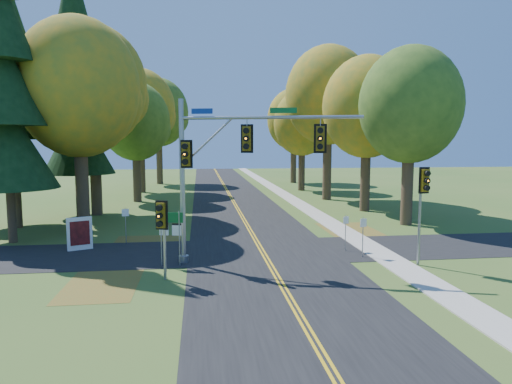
{
  "coord_description": "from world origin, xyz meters",
  "views": [
    {
      "loc": [
        -3.37,
        -22.4,
        5.98
      ],
      "look_at": [
        -0.24,
        2.7,
        3.2
      ],
      "focal_mm": 32.0,
      "sensor_mm": 36.0,
      "label": 1
    }
  ],
  "objects": [
    {
      "name": "route_sign_cluster",
      "position": [
        -4.8,
        -0.48,
        1.9
      ],
      "size": [
        1.23,
        0.31,
        2.69
      ],
      "rotation": [
        0.0,
        0.0,
        -0.22
      ],
      "color": "gray",
      "rests_on": "ground"
    },
    {
      "name": "centerline_right",
      "position": [
        0.1,
        0.0,
        0.03
      ],
      "size": [
        0.1,
        160.0,
        0.01
      ],
      "primitive_type": "cube",
      "color": "gold",
      "rests_on": "road_main"
    },
    {
      "name": "tree_w_c",
      "position": [
        -9.54,
        24.47,
        7.94
      ],
      "size": [
        6.8,
        6.8,
        11.91
      ],
      "color": "#38281C",
      "rests_on": "ground"
    },
    {
      "name": "ped_signal_pole",
      "position": [
        -4.98,
        -2.89,
        2.62
      ],
      "size": [
        0.54,
        0.64,
        3.52
      ],
      "rotation": [
        0.0,
        0.0,
        -0.34
      ],
      "color": "#94989D",
      "rests_on": "ground"
    },
    {
      "name": "reg_sign_w",
      "position": [
        -7.75,
        4.99,
        1.45
      ],
      "size": [
        0.4,
        0.13,
        2.11
      ],
      "rotation": [
        0.0,
        0.0,
        0.26
      ],
      "color": "gray",
      "rests_on": "ground"
    },
    {
      "name": "tree_w_d",
      "position": [
        -10.13,
        33.18,
        9.78
      ],
      "size": [
        8.2,
        8.2,
        14.56
      ],
      "color": "#38281C",
      "rests_on": "ground"
    },
    {
      "name": "tree_e_e",
      "position": [
        10.47,
        43.58,
        9.19
      ],
      "size": [
        7.8,
        7.8,
        13.74
      ],
      "color": "#38281C",
      "rests_on": "ground"
    },
    {
      "name": "tree_e_d",
      "position": [
        9.26,
        32.87,
        8.24
      ],
      "size": [
        7.0,
        7.0,
        12.32
      ],
      "color": "#38281C",
      "rests_on": "ground"
    },
    {
      "name": "reg_sign_e_north",
      "position": [
        4.59,
        1.49,
        1.36
      ],
      "size": [
        0.36,
        0.18,
        1.98
      ],
      "rotation": [
        0.0,
        0.0,
        0.43
      ],
      "color": "gray",
      "rests_on": "ground"
    },
    {
      "name": "road_cross",
      "position": [
        0.0,
        2.0,
        0.01
      ],
      "size": [
        60.0,
        6.0,
        0.02
      ],
      "primitive_type": "cube",
      "color": "black",
      "rests_on": "ground"
    },
    {
      "name": "pine_a",
      "position": [
        -14.5,
        6.0,
        9.18
      ],
      "size": [
        5.6,
        5.6,
        19.48
      ],
      "color": "#38281C",
      "rests_on": "ground"
    },
    {
      "name": "leaf_patch_w_near",
      "position": [
        -6.5,
        4.0,
        0.01
      ],
      "size": [
        4.0,
        6.0,
        0.0
      ],
      "primitive_type": "cube",
      "color": "brown",
      "rests_on": "ground"
    },
    {
      "name": "pine_c",
      "position": [
        -13.0,
        16.0,
        9.69
      ],
      "size": [
        5.6,
        5.6,
        20.56
      ],
      "color": "#38281C",
      "rests_on": "ground"
    },
    {
      "name": "tree_e_a",
      "position": [
        11.57,
        8.77,
        8.53
      ],
      "size": [
        7.2,
        7.2,
        12.73
      ],
      "color": "#38281C",
      "rests_on": "ground"
    },
    {
      "name": "tree_w_e",
      "position": [
        -8.92,
        44.09,
        10.07
      ],
      "size": [
        8.4,
        8.4,
        14.97
      ],
      "color": "#38281C",
      "rests_on": "ground"
    },
    {
      "name": "leaf_patch_w_far",
      "position": [
        -7.5,
        -3.0,
        0.01
      ],
      "size": [
        3.0,
        5.0,
        0.0
      ],
      "primitive_type": "cube",
      "color": "brown",
      "rests_on": "ground"
    },
    {
      "name": "reg_sign_e_south",
      "position": [
        5.02,
        -0.01,
        1.45
      ],
      "size": [
        0.39,
        0.17,
        2.11
      ],
      "rotation": [
        0.0,
        0.0,
        0.36
      ],
      "color": "gray",
      "rests_on": "ground"
    },
    {
      "name": "road_main",
      "position": [
        0.0,
        0.0,
        0.01
      ],
      "size": [
        8.0,
        160.0,
        0.02
      ],
      "primitive_type": "cube",
      "color": "black",
      "rests_on": "ground"
    },
    {
      "name": "east_signal_pole",
      "position": [
        7.2,
        -2.0,
        3.64
      ],
      "size": [
        0.56,
        0.64,
        4.8
      ],
      "rotation": [
        0.0,
        0.0,
        0.12
      ],
      "color": "gray",
      "rests_on": "ground"
    },
    {
      "name": "info_kiosk",
      "position": [
        -10.0,
        3.45,
        0.92
      ],
      "size": [
        1.29,
        0.71,
        1.85
      ],
      "rotation": [
        0.0,
        0.0,
        0.42
      ],
      "color": "white",
      "rests_on": "ground"
    },
    {
      "name": "centerline_left",
      "position": [
        -0.1,
        0.0,
        0.03
      ],
      "size": [
        0.1,
        160.0,
        0.01
      ],
      "primitive_type": "cube",
      "color": "gold",
      "rests_on": "road_main"
    },
    {
      "name": "sidewalk_east",
      "position": [
        6.2,
        0.0,
        0.03
      ],
      "size": [
        1.6,
        160.0,
        0.06
      ],
      "primitive_type": "cube",
      "color": "#9E998E",
      "rests_on": "ground"
    },
    {
      "name": "tree_w_a",
      "position": [
        -11.13,
        9.38,
        9.49
      ],
      "size": [
        8.0,
        8.0,
        14.15
      ],
      "color": "#38281C",
      "rests_on": "ground"
    },
    {
      "name": "ground",
      "position": [
        0.0,
        0.0,
        0.0
      ],
      "size": [
        160.0,
        160.0,
        0.0
      ],
      "primitive_type": "plane",
      "color": "#34571E",
      "rests_on": "ground"
    },
    {
      "name": "leaf_patch_e",
      "position": [
        6.8,
        6.0,
        0.01
      ],
      "size": [
        3.5,
        8.0,
        0.0
      ],
      "primitive_type": "cube",
      "color": "brown",
      "rests_on": "ground"
    },
    {
      "name": "traffic_mast",
      "position": [
        -2.1,
        -0.49,
        5.17
      ],
      "size": [
        8.59,
        2.59,
        8.05
      ],
      "rotation": [
        0.0,
        0.0,
        -0.27
      ],
      "color": "gray",
      "rests_on": "ground"
    },
    {
      "name": "tree_e_b",
      "position": [
        10.97,
        15.58,
        8.9
      ],
      "size": [
        7.6,
        7.6,
        13.33
      ],
      "color": "#38281C",
      "rests_on": "ground"
    },
    {
      "name": "tree_e_c",
      "position": [
        9.88,
        23.69,
        10.66
      ],
      "size": [
        8.8,
        8.8,
        15.79
      ],
      "color": "#38281C",
      "rests_on": "ground"
    },
    {
      "name": "tree_w_b",
      "position": [
        -11.72,
        16.29,
        10.37
      ],
      "size": [
        8.6,
        8.6,
        15.38
      ],
      "color": "#38281C",
      "rests_on": "ground"
    },
    {
      "name": "pine_b",
      "position": [
        -16.0,
        11.0,
        8.16
      ],
      "size": [
        5.6,
        5.6,
        17.31
      ],
      "color": "#38281C",
      "rests_on": "ground"
    }
  ]
}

